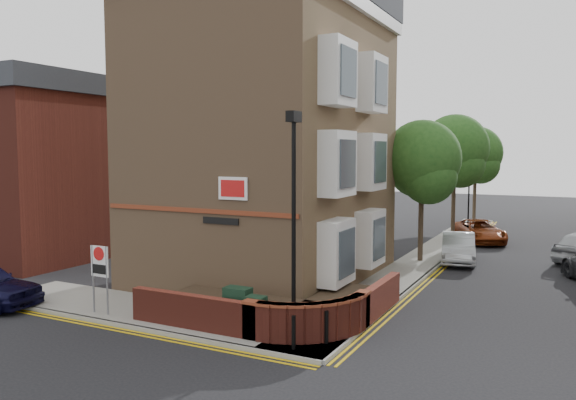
{
  "coord_description": "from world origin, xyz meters",
  "views": [
    {
      "loc": [
        8.44,
        -12.52,
        5.34
      ],
      "look_at": [
        -0.01,
        4.0,
        3.72
      ],
      "focal_mm": 35.0,
      "sensor_mm": 36.0,
      "label": 1
    }
  ],
  "objects_px": {
    "lamppost": "(294,224)",
    "utility_cabinet_large": "(238,307)",
    "silver_car_near": "(458,248)",
    "zone_sign": "(100,267)"
  },
  "relations": [
    {
      "from": "lamppost",
      "to": "utility_cabinet_large",
      "type": "height_order",
      "value": "lamppost"
    },
    {
      "from": "utility_cabinet_large",
      "to": "silver_car_near",
      "type": "distance_m",
      "value": 14.2
    },
    {
      "from": "utility_cabinet_large",
      "to": "zone_sign",
      "type": "distance_m",
      "value": 4.86
    },
    {
      "from": "zone_sign",
      "to": "silver_car_near",
      "type": "xyz_separation_m",
      "value": [
        8.6,
        14.46,
        -0.94
      ]
    },
    {
      "from": "zone_sign",
      "to": "silver_car_near",
      "type": "relative_size",
      "value": 0.52
    },
    {
      "from": "utility_cabinet_large",
      "to": "zone_sign",
      "type": "xyz_separation_m",
      "value": [
        -4.7,
        -0.8,
        0.92
      ]
    },
    {
      "from": "lamppost",
      "to": "zone_sign",
      "type": "distance_m",
      "value": 6.85
    },
    {
      "from": "lamppost",
      "to": "utility_cabinet_large",
      "type": "relative_size",
      "value": 5.25
    },
    {
      "from": "silver_car_near",
      "to": "utility_cabinet_large",
      "type": "bearing_deg",
      "value": -116.74
    },
    {
      "from": "utility_cabinet_large",
      "to": "lamppost",
      "type": "bearing_deg",
      "value": -3.01
    }
  ]
}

